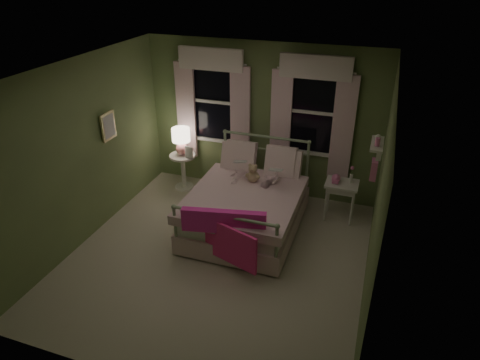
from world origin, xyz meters
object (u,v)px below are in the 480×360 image
at_px(child_right, 274,167).
at_px(nightstand_right, 341,188).
at_px(child_left, 239,160).
at_px(teddy_bear, 253,174).
at_px(table_lamp, 181,139).
at_px(nightstand_left, 183,167).
at_px(bed, 247,206).

relative_size(child_right, nightstand_right, 1.02).
xyz_separation_m(child_left, teddy_bear, (0.28, -0.16, -0.13)).
relative_size(child_left, nightstand_right, 1.11).
bearing_deg(child_right, child_left, 16.05).
xyz_separation_m(table_lamp, nightstand_right, (2.79, -0.13, -0.40)).
distance_m(nightstand_left, table_lamp, 0.54).
bearing_deg(nightstand_left, teddy_bear, -21.25).
distance_m(teddy_bear, nightstand_right, 1.40).
bearing_deg(child_right, nightstand_right, -148.58).
bearing_deg(nightstand_left, child_right, -13.34).
relative_size(bed, child_left, 2.86).
distance_m(child_left, nightstand_left, 1.37).
distance_m(bed, child_right, 0.72).
bearing_deg(child_left, nightstand_right, -171.00).
relative_size(table_lamp, nightstand_right, 0.75).
relative_size(nightstand_left, table_lamp, 1.35).
distance_m(bed, teddy_bear, 0.49).
height_order(child_left, nightstand_left, child_left).
bearing_deg(nightstand_left, bed, -29.53).
distance_m(child_right, table_lamp, 1.81).
bearing_deg(child_left, child_right, 178.91).
relative_size(bed, nightstand_left, 3.13).
bearing_deg(nightstand_right, teddy_bear, -161.37).
bearing_deg(table_lamp, nightstand_right, -2.77).
bearing_deg(child_left, bed, 122.51).
xyz_separation_m(teddy_bear, nightstand_left, (-1.48, 0.58, -0.37)).
relative_size(child_right, nightstand_left, 1.00).
height_order(child_right, table_lamp, child_right).
relative_size(child_left, nightstand_left, 1.10).
xyz_separation_m(bed, table_lamp, (-1.48, 0.84, 0.57)).
bearing_deg(bed, child_left, 123.60).
bearing_deg(teddy_bear, child_left, 150.50).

